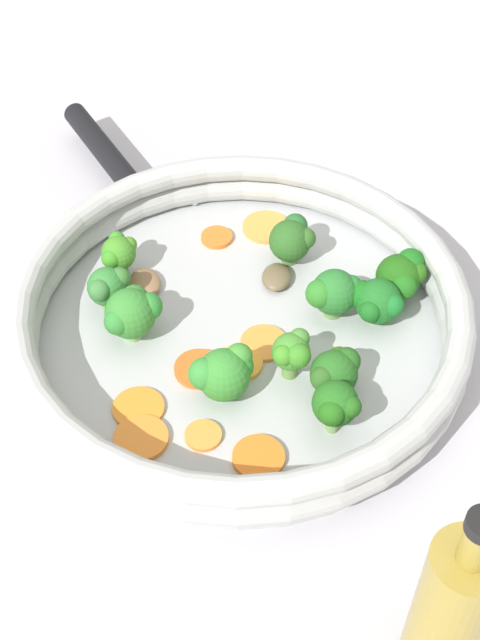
{
  "coord_description": "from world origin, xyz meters",
  "views": [
    {
      "loc": [
        0.5,
        0.01,
        0.57
      ],
      "look_at": [
        0.0,
        0.0,
        0.03
      ],
      "focal_mm": 50.0,
      "sensor_mm": 36.0,
      "label": 1
    }
  ],
  "objects_px": {
    "broccoli_floret_0": "(335,371)",
    "mushroom_piece_0": "(276,277)",
    "carrot_slice_0": "(198,369)",
    "carrot_slice_8": "(141,438)",
    "broccoli_floret_6": "(132,313)",
    "broccoli_floret_8": "(108,287)",
    "skillet": "(240,338)",
    "carrot_slice_5": "(234,363)",
    "carrot_slice_1": "(259,458)",
    "carrot_slice_4": "(264,343)",
    "broccoli_floret_4": "(118,253)",
    "carrot_slice_3": "(203,436)",
    "oil_bottle": "(450,613)",
    "broccoli_floret_3": "(224,373)",
    "broccoli_floret_5": "(336,406)",
    "broccoli_floret_9": "(402,276)",
    "broccoli_floret_1": "(292,239)",
    "broccoli_floret_2": "(376,301)",
    "carrot_slice_7": "(217,237)",
    "broccoli_floret_7": "(333,293)",
    "broccoli_floret_10": "(292,352)",
    "mushroom_piece_1": "(145,282)",
    "carrot_slice_2": "(266,227)",
    "carrot_slice_6": "(138,408)"
  },
  "relations": [
    {
      "from": "broccoli_floret_3",
      "to": "broccoli_floret_5",
      "type": "distance_m",
      "value": 0.09
    },
    {
      "from": "broccoli_floret_2",
      "to": "skillet",
      "type": "bearing_deg",
      "value": -82.96
    },
    {
      "from": "carrot_slice_8",
      "to": "broccoli_floret_4",
      "type": "bearing_deg",
      "value": -169.37
    },
    {
      "from": "carrot_slice_8",
      "to": "broccoli_floret_8",
      "type": "height_order",
      "value": "broccoli_floret_8"
    },
    {
      "from": "carrot_slice_1",
      "to": "carrot_slice_3",
      "type": "xyz_separation_m",
      "value": [
        -0.02,
        -0.04,
        -0.0
      ]
    },
    {
      "from": "carrot_slice_7",
      "to": "broccoli_floret_7",
      "type": "height_order",
      "value": "broccoli_floret_7"
    },
    {
      "from": "carrot_slice_2",
      "to": "mushroom_piece_0",
      "type": "relative_size",
      "value": 1.29
    },
    {
      "from": "carrot_slice_1",
      "to": "broccoli_floret_4",
      "type": "height_order",
      "value": "broccoli_floret_4"
    },
    {
      "from": "broccoli_floret_1",
      "to": "oil_bottle",
      "type": "relative_size",
      "value": 0.25
    },
    {
      "from": "carrot_slice_0",
      "to": "broccoli_floret_3",
      "type": "bearing_deg",
      "value": 43.37
    },
    {
      "from": "carrot_slice_8",
      "to": "broccoli_floret_0",
      "type": "bearing_deg",
      "value": 108.72
    },
    {
      "from": "broccoli_floret_2",
      "to": "broccoli_floret_8",
      "type": "bearing_deg",
      "value": -93.58
    },
    {
      "from": "carrot_slice_8",
      "to": "broccoli_floret_1",
      "type": "relative_size",
      "value": 0.95
    },
    {
      "from": "broccoli_floret_6",
      "to": "broccoli_floret_8",
      "type": "distance_m",
      "value": 0.04
    },
    {
      "from": "carrot_slice_4",
      "to": "carrot_slice_8",
      "type": "distance_m",
      "value": 0.13
    },
    {
      "from": "broccoli_floret_0",
      "to": "broccoli_floret_6",
      "type": "height_order",
      "value": "broccoli_floret_6"
    },
    {
      "from": "broccoli_floret_7",
      "to": "mushroom_piece_1",
      "type": "relative_size",
      "value": 1.35
    },
    {
      "from": "carrot_slice_5",
      "to": "carrot_slice_8",
      "type": "xyz_separation_m",
      "value": [
        0.08,
        -0.07,
        0.0
      ]
    },
    {
      "from": "carrot_slice_2",
      "to": "broccoli_floret_1",
      "type": "xyz_separation_m",
      "value": [
        0.04,
        0.02,
        0.02
      ]
    },
    {
      "from": "carrot_slice_2",
      "to": "carrot_slice_3",
      "type": "distance_m",
      "value": 0.24
    },
    {
      "from": "carrot_slice_3",
      "to": "oil_bottle",
      "type": "relative_size",
      "value": 0.16
    },
    {
      "from": "carrot_slice_4",
      "to": "broccoli_floret_5",
      "type": "bearing_deg",
      "value": 30.8
    },
    {
      "from": "carrot_slice_1",
      "to": "broccoli_floret_1",
      "type": "xyz_separation_m",
      "value": [
        -0.22,
        0.03,
        0.02
      ]
    },
    {
      "from": "broccoli_floret_4",
      "to": "mushroom_piece_0",
      "type": "bearing_deg",
      "value": 86.92
    },
    {
      "from": "carrot_slice_7",
      "to": "broccoli_floret_0",
      "type": "bearing_deg",
      "value": 28.84
    },
    {
      "from": "carrot_slice_4",
      "to": "oil_bottle",
      "type": "distance_m",
      "value": 0.28
    },
    {
      "from": "broccoli_floret_9",
      "to": "skillet",
      "type": "bearing_deg",
      "value": -72.34
    },
    {
      "from": "broccoli_floret_1",
      "to": "broccoli_floret_10",
      "type": "xyz_separation_m",
      "value": [
        0.13,
        -0.0,
        0.0
      ]
    },
    {
      "from": "skillet",
      "to": "broccoli_floret_10",
      "type": "distance_m",
      "value": 0.07
    },
    {
      "from": "carrot_slice_1",
      "to": "broccoli_floret_0",
      "type": "bearing_deg",
      "value": 138.36
    },
    {
      "from": "skillet",
      "to": "broccoli_floret_9",
      "type": "relative_size",
      "value": 7.61
    },
    {
      "from": "broccoli_floret_7",
      "to": "mushroom_piece_0",
      "type": "xyz_separation_m",
      "value": [
        -0.04,
        -0.05,
        -0.02
      ]
    },
    {
      "from": "broccoli_floret_10",
      "to": "mushroom_piece_1",
      "type": "bearing_deg",
      "value": -128.48
    },
    {
      "from": "skillet",
      "to": "carrot_slice_5",
      "type": "bearing_deg",
      "value": -7.67
    },
    {
      "from": "carrot_slice_4",
      "to": "oil_bottle",
      "type": "xyz_separation_m",
      "value": [
        0.26,
        0.11,
        0.06
      ]
    },
    {
      "from": "carrot_slice_4",
      "to": "broccoli_floret_0",
      "type": "height_order",
      "value": "broccoli_floret_0"
    },
    {
      "from": "broccoli_floret_1",
      "to": "broccoli_floret_2",
      "type": "bearing_deg",
      "value": 42.13
    },
    {
      "from": "carrot_slice_4",
      "to": "broccoli_floret_5",
      "type": "height_order",
      "value": "broccoli_floret_5"
    },
    {
      "from": "carrot_slice_0",
      "to": "carrot_slice_8",
      "type": "relative_size",
      "value": 0.93
    },
    {
      "from": "carrot_slice_0",
      "to": "carrot_slice_6",
      "type": "bearing_deg",
      "value": -48.6
    },
    {
      "from": "broccoli_floret_5",
      "to": "broccoli_floret_8",
      "type": "xyz_separation_m",
      "value": [
        -0.13,
        -0.18,
        -0.01
      ]
    },
    {
      "from": "carrot_slice_5",
      "to": "carrot_slice_8",
      "type": "bearing_deg",
      "value": -42.18
    },
    {
      "from": "carrot_slice_3",
      "to": "carrot_slice_5",
      "type": "distance_m",
      "value": 0.08
    },
    {
      "from": "broccoli_floret_3",
      "to": "broccoli_floret_2",
      "type": "bearing_deg",
      "value": 122.35
    },
    {
      "from": "carrot_slice_2",
      "to": "mushroom_piece_0",
      "type": "distance_m",
      "value": 0.07
    },
    {
      "from": "carrot_slice_2",
      "to": "broccoli_floret_9",
      "type": "height_order",
      "value": "broccoli_floret_9"
    },
    {
      "from": "broccoli_floret_6",
      "to": "broccoli_floret_8",
      "type": "height_order",
      "value": "broccoli_floret_6"
    },
    {
      "from": "carrot_slice_0",
      "to": "mushroom_piece_0",
      "type": "relative_size",
      "value": 1.14
    },
    {
      "from": "broccoli_floret_0",
      "to": "mushroom_piece_0",
      "type": "distance_m",
      "value": 0.13
    },
    {
      "from": "carrot_slice_5",
      "to": "broccoli_floret_10",
      "type": "bearing_deg",
      "value": 76.32
    }
  ]
}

